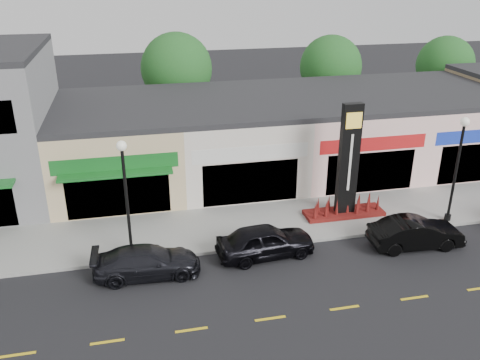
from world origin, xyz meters
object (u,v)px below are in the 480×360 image
at_px(car_black_sedan, 265,241).
at_px(car_black_conv, 416,233).
at_px(lamp_west_near, 126,188).
at_px(pylon_sign, 347,177).
at_px(car_dark_sedan, 147,262).
at_px(lamp_east_near, 458,160).

height_order(car_black_sedan, car_black_conv, car_black_sedan).
bearing_deg(car_black_sedan, lamp_west_near, 74.08).
relative_size(pylon_sign, car_dark_sedan, 1.32).
xyz_separation_m(lamp_east_near, car_dark_sedan, (-15.38, -1.56, -2.82)).
distance_m(pylon_sign, car_dark_sedan, 11.00).
height_order(lamp_west_near, lamp_east_near, same).
xyz_separation_m(lamp_west_near, car_dark_sedan, (0.62, -1.56, -2.82)).
bearing_deg(pylon_sign, car_black_conv, -59.76).
height_order(pylon_sign, car_black_sedan, pylon_sign).
xyz_separation_m(lamp_east_near, pylon_sign, (-5.00, 1.70, -1.20)).
bearing_deg(car_black_sedan, car_black_conv, -101.06).
xyz_separation_m(car_dark_sedan, car_black_sedan, (5.34, 0.44, 0.10)).
xyz_separation_m(pylon_sign, car_black_sedan, (-5.03, -2.82, -1.51)).
distance_m(lamp_east_near, pylon_sign, 5.42).
xyz_separation_m(lamp_west_near, pylon_sign, (11.00, 1.70, -1.20)).
bearing_deg(car_black_sedan, car_dark_sedan, 89.42).
bearing_deg(car_dark_sedan, car_black_sedan, -83.64).
relative_size(car_black_sedan, car_black_conv, 1.02).
relative_size(lamp_east_near, car_black_conv, 1.25).
xyz_separation_m(car_black_sedan, car_black_conv, (7.10, -0.72, -0.04)).
bearing_deg(pylon_sign, car_dark_sedan, -162.57).
bearing_deg(car_black_conv, car_dark_sedan, 91.84).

